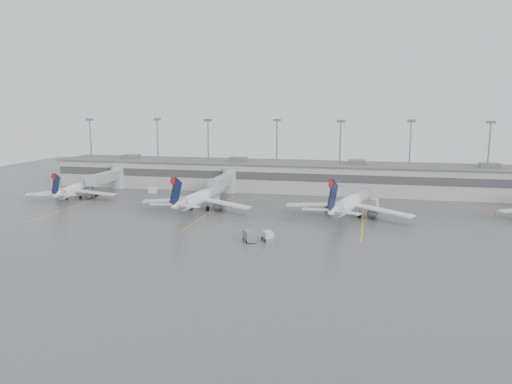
% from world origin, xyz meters
% --- Properties ---
extents(ground, '(260.00, 260.00, 0.00)m').
position_xyz_m(ground, '(0.00, 0.00, 0.00)').
color(ground, '#4E4E50').
rests_on(ground, ground).
extents(terminal, '(152.00, 17.00, 9.45)m').
position_xyz_m(terminal, '(-0.01, 57.98, 4.17)').
color(terminal, '#B5B5AF').
rests_on(terminal, ground).
extents(light_masts, '(142.40, 8.00, 20.60)m').
position_xyz_m(light_masts, '(0.00, 63.75, 12.03)').
color(light_masts, gray).
rests_on(light_masts, ground).
extents(jet_bridge_left, '(4.00, 17.20, 7.00)m').
position_xyz_m(jet_bridge_left, '(-55.50, 45.72, 3.87)').
color(jet_bridge_left, '#979A9C').
rests_on(jet_bridge_left, ground).
extents(jet_bridge_right, '(4.00, 17.20, 7.00)m').
position_xyz_m(jet_bridge_right, '(-20.50, 45.72, 3.87)').
color(jet_bridge_right, '#979A9C').
rests_on(jet_bridge_right, ground).
extents(stand_markings, '(105.25, 40.00, 0.01)m').
position_xyz_m(stand_markings, '(-0.00, 24.00, 0.01)').
color(stand_markings, yellow).
rests_on(stand_markings, ground).
extents(jet_far_left, '(23.46, 26.55, 8.67)m').
position_xyz_m(jet_far_left, '(-58.10, 30.73, 2.70)').
color(jet_far_left, white).
rests_on(jet_far_left, ground).
extents(jet_mid_left, '(27.28, 30.69, 9.93)m').
position_xyz_m(jet_mid_left, '(-20.63, 24.79, 3.08)').
color(jet_mid_left, white).
rests_on(jet_mid_left, ground).
extents(jet_mid_right, '(28.12, 31.91, 10.51)m').
position_xyz_m(jet_mid_right, '(14.72, 25.43, 3.27)').
color(jet_mid_right, white).
rests_on(jet_mid_right, ground).
extents(baggage_tug, '(2.84, 3.26, 1.79)m').
position_xyz_m(baggage_tug, '(0.72, 1.17, 0.70)').
color(baggage_tug, silver).
rests_on(baggage_tug, ground).
extents(baggage_cart, '(3.11, 3.62, 2.02)m').
position_xyz_m(baggage_cart, '(-2.48, -0.03, 1.05)').
color(baggage_cart, slate).
rests_on(baggage_cart, ground).
extents(gse_uld_a, '(2.71, 2.16, 1.68)m').
position_xyz_m(gse_uld_a, '(-41.77, 44.40, 0.84)').
color(gse_uld_a, silver).
rests_on(gse_uld_a, ground).
extents(gse_uld_b, '(2.98, 2.48, 1.80)m').
position_xyz_m(gse_uld_b, '(-20.41, 35.52, 0.90)').
color(gse_uld_b, silver).
rests_on(gse_uld_b, ground).
extents(gse_uld_c, '(2.99, 2.50, 1.80)m').
position_xyz_m(gse_uld_c, '(19.61, 38.63, 0.90)').
color(gse_uld_c, silver).
rests_on(gse_uld_c, ground).
extents(gse_loader, '(2.27, 3.14, 1.80)m').
position_xyz_m(gse_loader, '(-26.67, 40.61, 0.90)').
color(gse_loader, slate).
rests_on(gse_loader, ground).
extents(cone_a, '(0.46, 0.46, 0.74)m').
position_xyz_m(cone_a, '(-56.28, 36.02, 0.37)').
color(cone_a, '#F73705').
rests_on(cone_a, ground).
extents(cone_b, '(0.44, 0.44, 0.70)m').
position_xyz_m(cone_b, '(-25.27, 34.27, 0.35)').
color(cone_b, '#F73705').
rests_on(cone_b, ground).
extents(cone_c, '(0.43, 0.43, 0.68)m').
position_xyz_m(cone_c, '(18.96, 40.43, 0.34)').
color(cone_c, '#F73705').
rests_on(cone_c, ground).
extents(cone_d, '(0.46, 0.46, 0.73)m').
position_xyz_m(cone_d, '(46.95, 34.99, 0.37)').
color(cone_d, '#F73705').
rests_on(cone_d, ground).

